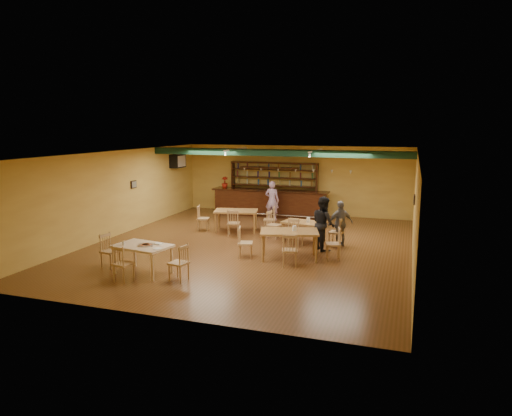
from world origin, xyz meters
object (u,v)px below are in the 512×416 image
(bar_counter, at_px, (270,203))
(dining_table_b, at_px, (304,232))
(dining_table_a, at_px, (236,221))
(patron_bar, at_px, (272,200))
(near_table, at_px, (143,259))
(dining_table_d, at_px, (289,245))
(patron_right_a, at_px, (323,223))

(bar_counter, distance_m, dining_table_b, 4.75)
(bar_counter, distance_m, dining_table_a, 3.30)
(patron_bar, bearing_deg, bar_counter, -65.24)
(dining_table_b, xyz_separation_m, patron_bar, (-2.08, 3.25, 0.47))
(dining_table_a, xyz_separation_m, near_table, (-0.53, -5.50, -0.00))
(dining_table_a, xyz_separation_m, dining_table_d, (2.77, -2.90, 0.03))
(dining_table_d, xyz_separation_m, near_table, (-3.31, -2.59, -0.03))
(dining_table_d, xyz_separation_m, patron_right_a, (0.77, 1.31, 0.43))
(dining_table_d, relative_size, near_table, 1.16)
(patron_right_a, bearing_deg, near_table, 98.63)
(dining_table_b, height_order, dining_table_d, dining_table_d)
(dining_table_b, bearing_deg, dining_table_d, -78.24)
(near_table, relative_size, patron_right_a, 0.85)
(bar_counter, height_order, dining_table_d, bar_counter)
(patron_right_a, bearing_deg, dining_table_b, 9.86)
(dining_table_a, distance_m, patron_right_a, 3.91)
(dining_table_b, height_order, patron_right_a, patron_right_a)
(dining_table_a, xyz_separation_m, dining_table_b, (2.74, -0.79, -0.05))
(near_table, bearing_deg, patron_right_a, 53.58)
(bar_counter, bearing_deg, dining_table_a, -95.37)
(dining_table_a, xyz_separation_m, patron_bar, (0.66, 2.46, 0.42))
(bar_counter, bearing_deg, near_table, -95.48)
(bar_counter, height_order, patron_bar, patron_bar)
(patron_bar, height_order, patron_right_a, patron_right_a)
(dining_table_a, distance_m, near_table, 5.52)
(bar_counter, height_order, dining_table_b, bar_counter)
(bar_counter, relative_size, dining_table_d, 3.04)
(dining_table_a, height_order, patron_bar, patron_bar)
(near_table, relative_size, patron_bar, 0.89)
(dining_table_b, bearing_deg, patron_right_a, -34.18)
(dining_table_a, height_order, dining_table_b, dining_table_a)
(dining_table_b, distance_m, near_table, 5.73)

